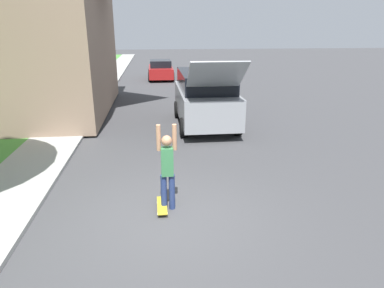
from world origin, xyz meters
The scene contains 6 objects.
ground_plane centered at (0.00, 0.00, 0.00)m, with size 120.00×120.00×0.00m, color #3D3D3F.
sidewalk centered at (-3.60, 6.00, 0.05)m, with size 1.80×80.00×0.10m.
suv_parked centered at (1.80, 6.80, 1.14)m, with size 2.19×5.34×2.78m.
car_down_street centered at (0.42, 20.27, 0.69)m, with size 1.89×4.22×1.42m.
skateboarder centered at (0.04, 0.30, 0.96)m, with size 0.41×0.22×1.87m.
skateboard centered at (-0.09, 0.29, 0.08)m, with size 0.22×0.80×0.10m.
Camera 1 is at (-0.19, -6.23, 3.67)m, focal length 32.00 mm.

